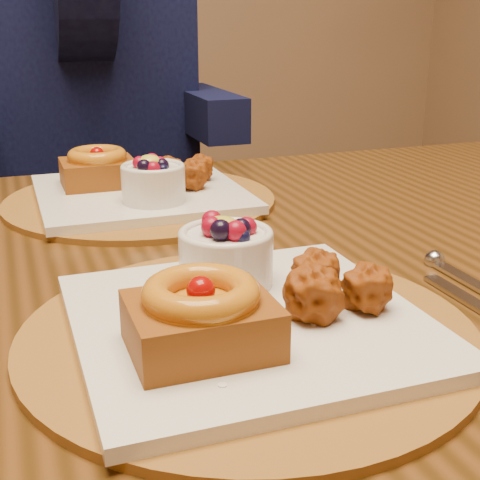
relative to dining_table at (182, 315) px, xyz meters
name	(u,v)px	position (x,y,z in m)	size (l,w,h in m)	color
dining_table	(182,315)	(0.00, 0.00, 0.00)	(1.60, 0.90, 0.76)	#341F09
place_setting_near	(244,309)	(0.00, -0.22, 0.10)	(0.38, 0.38, 0.08)	brown
place_setting_far	(139,188)	(0.00, 0.22, 0.10)	(0.38, 0.38, 0.08)	brown
diner	(78,43)	(-0.01, 0.75, 0.27)	(0.55, 0.52, 0.89)	black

